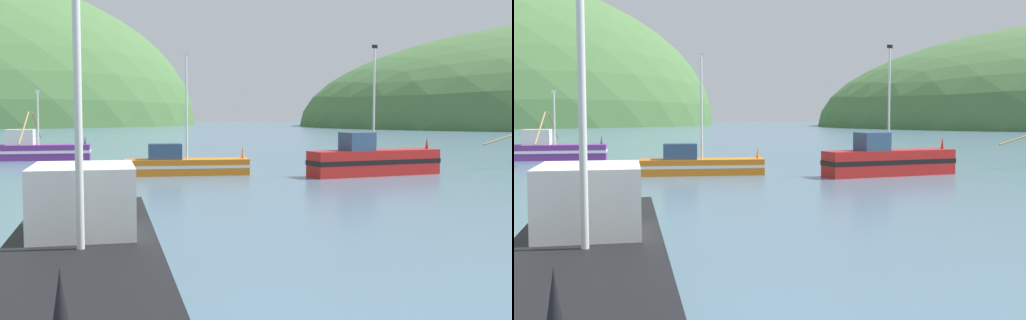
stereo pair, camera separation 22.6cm
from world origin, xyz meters
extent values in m
cube|color=orange|center=(-4.50, 34.03, 0.46)|extent=(7.39, 3.67, 0.92)
cube|color=white|center=(-4.50, 34.03, 0.51)|extent=(7.46, 3.71, 0.17)
cone|color=orange|center=(-1.32, 34.93, 1.27)|extent=(0.25, 0.25, 0.70)
cube|color=#334C6B|center=(-5.70, 33.68, 1.38)|extent=(2.26, 1.98, 0.91)
cylinder|color=silver|center=(-4.49, 34.03, 3.88)|extent=(0.12, 0.12, 5.92)
cube|color=white|center=(-4.49, 34.03, 6.96)|extent=(0.35, 0.13, 0.20)
cube|color=#6B2D84|center=(-19.05, 44.47, 0.59)|extent=(9.02, 5.02, 1.18)
cube|color=white|center=(-19.05, 44.47, 0.65)|extent=(9.11, 5.08, 0.21)
cone|color=#6B2D84|center=(-15.24, 45.80, 1.53)|extent=(0.25, 0.25, 0.70)
cube|color=silver|center=(-19.78, 44.22, 1.78)|extent=(2.51, 2.41, 1.19)
cylinder|color=silver|center=(-18.54, 44.65, 3.17)|extent=(0.12, 0.12, 3.98)
cube|color=white|center=(-18.54, 44.65, 5.28)|extent=(0.35, 0.15, 0.20)
cylinder|color=#997F4C|center=(-20.36, 48.24, 2.58)|extent=(2.01, 5.47, 2.32)
cylinder|color=#997F4C|center=(-17.73, 40.70, 2.58)|extent=(2.01, 5.47, 2.32)
cube|color=black|center=(-0.30, 7.57, 0.74)|extent=(5.80, 10.79, 1.48)
cube|color=white|center=(-0.30, 7.57, 0.81)|extent=(5.86, 10.90, 0.27)
cone|color=black|center=(1.32, 2.98, 1.83)|extent=(0.26, 0.26, 0.70)
cube|color=silver|center=(-0.52, 8.18, 2.06)|extent=(2.33, 2.60, 1.18)
cylinder|color=silver|center=(-0.06, 6.89, 4.07)|extent=(0.12, 0.12, 5.18)
cube|color=red|center=(6.37, 34.89, 0.73)|extent=(7.81, 5.46, 1.46)
cube|color=black|center=(6.37, 34.89, 0.80)|extent=(7.89, 5.51, 0.26)
cone|color=red|center=(9.58, 36.74, 1.81)|extent=(0.27, 0.27, 0.70)
cube|color=#334C6B|center=(5.33, 34.30, 1.98)|extent=(2.14, 2.10, 1.04)
cylinder|color=silver|center=(6.28, 34.85, 4.36)|extent=(0.12, 0.12, 5.79)
cube|color=black|center=(6.28, 34.85, 7.37)|extent=(0.33, 0.21, 0.20)
camera|label=1|loc=(3.67, -2.33, 3.52)|focal=44.78mm
camera|label=2|loc=(3.89, -2.31, 3.52)|focal=44.78mm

